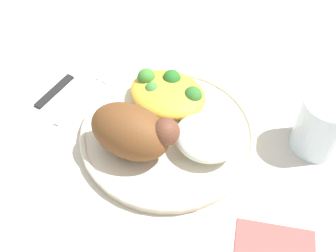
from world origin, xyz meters
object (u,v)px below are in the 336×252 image
Objects in this scene: plate at (168,134)px; rice_pile at (206,138)px; roasted_chicken at (133,131)px; water_glass at (322,124)px; mac_cheese_with_broccoli at (168,92)px; fork at (90,91)px; knife at (70,76)px.

rice_pile is (0.06, -0.00, 0.03)m from plate.
plate is 0.07m from roasted_chicken.
plate is 2.08× the size of roasted_chicken.
mac_cheese_with_broccoli is at bearing -171.88° from water_glass.
rice_pile is 0.77× the size of mac_cheese_with_broccoli.
fork is 0.35m from water_glass.
knife is at bearing 169.09° from plate.
roasted_chicken is 0.10m from rice_pile.
rice_pile is at bearing -147.11° from water_glass.
plate is 0.06m from mac_cheese_with_broccoli.
plate is at bearing -156.09° from water_glass.
plate is at bearing -10.91° from knife.
mac_cheese_with_broccoli is at bearing 90.48° from roasted_chicken.
mac_cheese_with_broccoli is 1.30× the size of water_glass.
water_glass is at bearing 8.12° from mac_cheese_with_broccoli.
roasted_chicken reaches higher than rice_pile.
water_glass is (0.39, 0.05, 0.04)m from knife.
rice_pile is at bearing -32.37° from mac_cheese_with_broccoli.
fork is (-0.12, -0.03, -0.03)m from mac_cheese_with_broccoli.
roasted_chicken is 0.85× the size of fork.
plate is 1.76× the size of fork.
water_glass reaches higher than knife.
roasted_chicken is 1.05× the size of mac_cheese_with_broccoli.
water_glass is (0.22, 0.03, 0.01)m from mac_cheese_with_broccoli.
mac_cheese_with_broccoli is at bearing 147.63° from rice_pile.
roasted_chicken is at bearing -26.88° from knife.
mac_cheese_with_broccoli reaches higher than knife.
roasted_chicken is at bearing -150.79° from rice_pile.
fork is 1.60× the size of water_glass.
rice_pile reaches higher than plate.
plate is 0.06m from rice_pile.
fork is at bearing -15.56° from knife.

